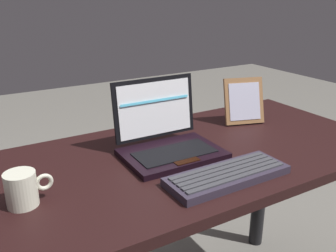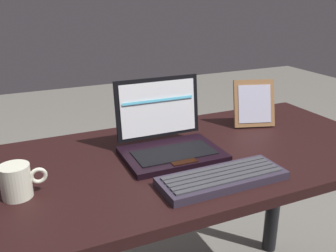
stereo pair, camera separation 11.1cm
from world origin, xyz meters
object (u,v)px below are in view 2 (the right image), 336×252
object	(u,v)px
photo_frame	(254,104)
coffee_mug	(17,181)
laptop_front	(168,140)
external_keyboard	(222,178)

from	to	relation	value
photo_frame	coffee_mug	xyz separation A→B (m)	(-0.84, -0.19, -0.04)
laptop_front	external_keyboard	world-z (taller)	laptop_front
photo_frame	coffee_mug	distance (m)	0.86
laptop_front	external_keyboard	xyz separation A→B (m)	(0.05, -0.24, -0.03)
laptop_front	photo_frame	distance (m)	0.41
laptop_front	photo_frame	xyz separation A→B (m)	(0.40, 0.10, 0.04)
laptop_front	external_keyboard	size ratio (longest dim) A/B	0.86
laptop_front	external_keyboard	distance (m)	0.24
photo_frame	coffee_mug	bearing A→B (deg)	-167.63
external_keyboard	coffee_mug	xyz separation A→B (m)	(-0.50, 0.15, 0.03)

